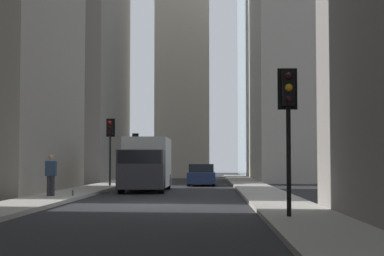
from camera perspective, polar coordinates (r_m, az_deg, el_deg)
name	(u,v)px	position (r m, az deg, el deg)	size (l,w,h in m)	color
ground_plane	(156,204)	(23.35, -3.28, -6.88)	(135.00, 135.00, 0.00)	#262628
sidewalk_right	(34,202)	(24.15, -14.04, -6.50)	(90.00, 2.20, 0.14)	#A8A399
sidewalk_left	(279,203)	(23.39, 7.85, -6.68)	(90.00, 2.20, 0.14)	#A8A399
building_left_far	(312,57)	(55.10, 10.71, 6.32)	(17.81, 10.00, 20.98)	#B7B2A5
building_right_far	(58,30)	(53.91, -12.00, 8.58)	(15.84, 10.00, 24.75)	gray
delivery_truck	(146,164)	(33.54, -4.15, -3.22)	(6.46, 2.25, 2.84)	silver
sedan_navy	(201,175)	(41.53, 0.86, -4.29)	(4.30, 1.78, 1.42)	navy
traffic_light_foreground	(288,107)	(16.80, 8.65, 1.91)	(0.43, 0.52, 3.90)	black
traffic_light_midblock	(110,136)	(38.35, -7.37, -0.73)	(0.43, 0.52, 4.03)	black
traffic_light_far_junction	(135,145)	(51.64, -5.14, -1.58)	(0.43, 0.52, 3.74)	black
pedestrian	(51,173)	(27.03, -12.57, -4.01)	(0.26, 0.44, 1.72)	#33333D
discarded_bottle	(73,193)	(27.16, -10.68, -5.77)	(0.07, 0.07, 0.27)	#236033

